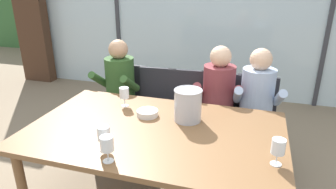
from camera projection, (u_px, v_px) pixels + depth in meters
ground at (184, 147)px, 3.44m from camera, size 14.00×14.00×0.00m
window_glass_panel at (214, 14)px, 4.55m from camera, size 7.14×0.03×2.60m
window_mullion_left at (117, 11)px, 4.96m from camera, size 0.06×0.06×2.60m
window_mullion_right at (330, 18)px, 4.10m from camera, size 0.06×0.06×2.60m
hillside_vineyard at (232, 21)px, 7.56m from camera, size 13.14×2.40×1.62m
curtain_heavy_drape at (30, 9)px, 5.26m from camera, size 0.56×0.20×2.60m
dining_table at (155, 136)px, 2.30m from camera, size 1.94×1.20×0.74m
chair_near_curtain at (127, 98)px, 3.45m from camera, size 0.45×0.45×0.89m
chair_left_of_center at (156, 102)px, 3.33m from camera, size 0.47×0.47×0.89m
chair_center at (185, 105)px, 3.25m from camera, size 0.47×0.47×0.89m
chair_right_of_center at (217, 109)px, 3.16m from camera, size 0.47×0.47×0.89m
chair_near_window_right at (254, 113)px, 3.07m from camera, size 0.49×0.49×0.89m
person_olive_shirt at (117, 88)px, 3.27m from camera, size 0.48×0.63×1.21m
person_maroon_top at (218, 98)px, 2.98m from camera, size 0.48×0.63×1.21m
person_pale_blue_shirt at (257, 103)px, 2.87m from camera, size 0.49×0.63×1.21m
ice_bucket_primary at (188, 105)px, 2.37m from camera, size 0.23×0.23×0.26m
tasting_bowl at (148, 113)px, 2.49m from camera, size 0.18×0.18×0.05m
wine_glass_by_left_taster at (278, 147)px, 1.80m from camera, size 0.08×0.08×0.17m
wine_glass_near_bucket at (104, 134)px, 1.95m from camera, size 0.08×0.08×0.17m
wine_glass_center_pour at (107, 145)px, 1.83m from camera, size 0.08×0.08×0.17m
wine_glass_by_right_taster at (124, 93)px, 2.64m from camera, size 0.08×0.08×0.17m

